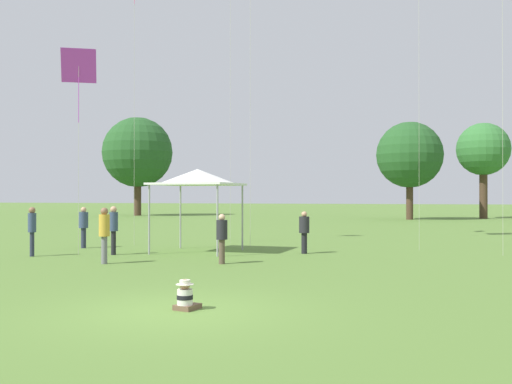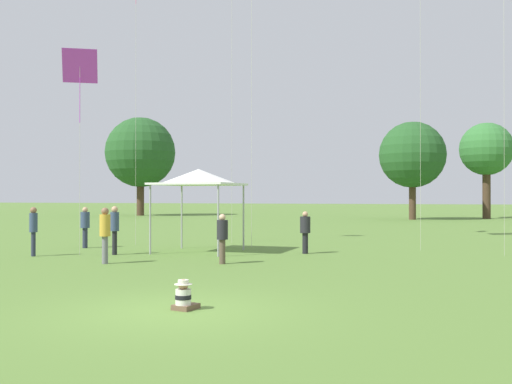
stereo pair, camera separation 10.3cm
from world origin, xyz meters
The scene contains 13 objects.
ground_plane centered at (0.00, 0.00, 0.00)m, with size 300.00×300.00×0.00m, color #567A33.
seated_toddler centered at (0.16, 0.23, 0.25)m, with size 0.47×0.54×0.59m.
person_standing_0 centered at (-5.34, 6.75, 1.09)m, with size 0.40×0.40×1.82m.
person_standing_1 centered at (-9.07, 8.16, 1.10)m, with size 0.39×0.39×1.79m.
person_standing_3 centered at (-9.15, 11.71, 1.02)m, with size 0.50×0.50×1.72m.
person_standing_4 centered at (-1.68, 7.75, 0.95)m, with size 0.50×0.50×1.61m.
person_standing_5 centered at (-6.51, 9.46, 1.10)m, with size 0.45×0.45×1.81m.
person_standing_6 centered at (0.22, 11.85, 0.94)m, with size 0.48×0.48×1.60m.
canopy_tent centered at (-3.89, 11.31, 2.90)m, with size 3.17×3.17×3.24m.
kite_1 centered at (-7.69, 8.99, 6.89)m, with size 1.31×0.96×7.60m.
distant_tree_0 centered at (10.14, 50.37, 6.57)m, with size 5.02×5.02×9.17m.
distant_tree_1 centered at (3.39, 46.21, 5.94)m, with size 6.07×6.07×9.00m.
distant_tree_2 centered at (-25.81, 49.56, 6.97)m, with size 7.72×7.72×10.86m.
Camera 1 is at (4.56, -10.50, 2.20)m, focal length 42.00 mm.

